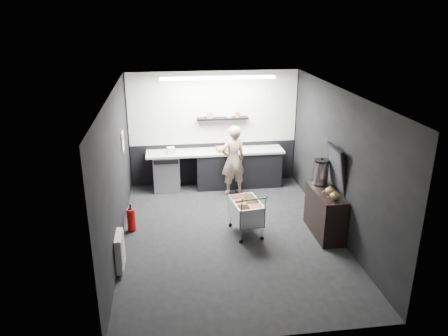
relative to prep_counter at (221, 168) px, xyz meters
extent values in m
plane|color=black|center=(-0.14, -2.42, -0.46)|extent=(5.50, 5.50, 0.00)
plane|color=white|center=(-0.14, -2.42, 2.24)|extent=(5.50, 5.50, 0.00)
plane|color=black|center=(-0.14, 0.33, 0.89)|extent=(5.50, 0.00, 5.50)
plane|color=black|center=(-0.14, -5.17, 0.89)|extent=(5.50, 0.00, 5.50)
plane|color=black|center=(-2.14, -2.42, 0.89)|extent=(0.00, 5.50, 5.50)
plane|color=black|center=(1.86, -2.42, 0.89)|extent=(0.00, 5.50, 5.50)
cube|color=silver|center=(-0.14, 0.31, 1.39)|extent=(3.95, 0.02, 1.70)
cube|color=black|center=(-0.14, 0.31, 0.04)|extent=(3.95, 0.02, 1.00)
cube|color=black|center=(0.06, 0.20, 1.16)|extent=(1.20, 0.22, 0.04)
cylinder|color=silver|center=(1.26, 0.30, 1.69)|extent=(0.20, 0.03, 0.20)
cube|color=silver|center=(-2.12, -1.12, 1.09)|extent=(0.02, 0.30, 0.40)
cube|color=#B42F16|center=(-2.11, -1.12, 1.16)|extent=(0.02, 0.22, 0.10)
cube|color=silver|center=(-2.08, -3.32, -0.11)|extent=(0.10, 0.50, 0.60)
cube|color=white|center=(-0.14, -0.57, 2.21)|extent=(2.40, 0.20, 0.04)
cube|color=black|center=(0.41, 0.00, -0.03)|extent=(2.00, 0.56, 0.85)
cube|color=#ABACA7|center=(-0.14, 0.00, 0.42)|extent=(3.20, 0.60, 0.05)
cube|color=#9EA0A5|center=(-1.29, 0.00, -0.03)|extent=(0.60, 0.58, 0.85)
cube|color=black|center=(-1.29, -0.30, 0.32)|extent=(0.56, 0.02, 0.10)
imported|color=beige|center=(0.22, -0.45, 0.35)|extent=(0.67, 0.54, 1.61)
cube|color=silver|center=(0.17, -2.37, -0.18)|extent=(0.59, 0.82, 0.02)
cube|color=silver|center=(-0.07, -2.37, 0.01)|extent=(0.13, 0.75, 0.40)
cube|color=silver|center=(0.40, -2.37, 0.01)|extent=(0.13, 0.75, 0.40)
cube|color=silver|center=(0.17, -2.74, 0.01)|extent=(0.49, 0.09, 0.40)
cube|color=silver|center=(0.17, -2.00, 0.01)|extent=(0.49, 0.09, 0.40)
cylinder|color=silver|center=(-0.04, -2.71, -0.31)|extent=(0.02, 0.02, 0.27)
cylinder|color=silver|center=(0.37, -2.71, -0.31)|extent=(0.02, 0.02, 0.27)
cylinder|color=silver|center=(-0.04, -2.03, -0.31)|extent=(0.02, 0.02, 0.27)
cylinder|color=silver|center=(0.37, -2.03, -0.31)|extent=(0.02, 0.02, 0.27)
cylinder|color=#268E45|center=(0.17, -2.80, 0.43)|extent=(0.49, 0.10, 0.03)
cube|color=brown|center=(0.06, -2.28, 0.00)|extent=(0.25, 0.29, 0.34)
cube|color=brown|center=(0.29, -2.47, -0.02)|extent=(0.23, 0.27, 0.30)
cylinder|color=black|center=(-0.04, -2.71, -0.42)|extent=(0.07, 0.04, 0.07)
cylinder|color=black|center=(-0.04, -2.03, -0.42)|extent=(0.07, 0.04, 0.07)
cylinder|color=black|center=(0.37, -2.71, -0.42)|extent=(0.07, 0.04, 0.07)
cylinder|color=black|center=(0.37, -2.03, -0.42)|extent=(0.07, 0.04, 0.07)
cube|color=black|center=(1.63, -2.57, -0.03)|extent=(0.43, 1.14, 0.86)
cylinder|color=silver|center=(1.63, -2.19, 0.64)|extent=(0.29, 0.29, 0.44)
cylinder|color=black|center=(1.63, -2.19, 0.88)|extent=(0.29, 0.29, 0.04)
sphere|color=black|center=(1.63, -2.19, 0.92)|extent=(0.05, 0.05, 0.05)
ellipsoid|color=brown|center=(1.63, -2.72, 0.48)|extent=(0.17, 0.17, 0.14)
ellipsoid|color=brown|center=(1.63, -2.95, 0.48)|extent=(0.17, 0.17, 0.14)
cube|color=black|center=(1.80, -2.53, 0.83)|extent=(0.20, 0.67, 0.85)
cube|color=black|center=(1.78, -2.53, 0.83)|extent=(0.14, 0.57, 0.73)
cylinder|color=red|center=(-1.99, -1.98, -0.22)|extent=(0.16, 0.16, 0.43)
cone|color=black|center=(-1.99, -1.98, 0.03)|extent=(0.11, 0.11, 0.06)
cylinder|color=black|center=(-1.99, -1.98, 0.07)|extent=(0.03, 0.03, 0.06)
cube|color=#866547|center=(0.12, -0.05, 0.49)|extent=(0.46, 0.37, 0.09)
cylinder|color=white|center=(0.35, 0.00, 0.54)|extent=(0.19, 0.19, 0.19)
cube|color=silver|center=(-1.17, -0.05, 0.52)|extent=(0.19, 0.16, 0.15)
camera|label=1|loc=(-1.23, -9.63, 3.58)|focal=35.00mm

